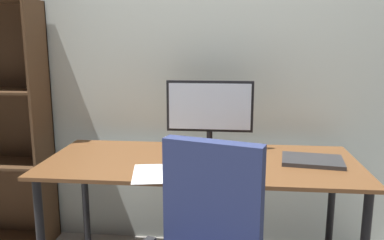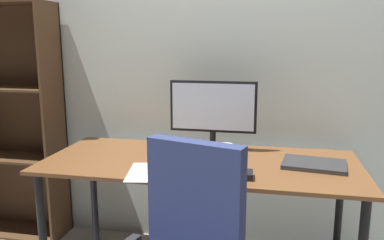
{
  "view_description": "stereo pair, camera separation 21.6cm",
  "coord_description": "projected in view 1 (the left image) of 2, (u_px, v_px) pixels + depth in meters",
  "views": [
    {
      "loc": [
        0.16,
        -2.08,
        1.38
      ],
      "look_at": [
        -0.05,
        0.03,
        0.96
      ],
      "focal_mm": 36.79,
      "sensor_mm": 36.0,
      "label": 1
    },
    {
      "loc": [
        0.37,
        -2.05,
        1.38
      ],
      "look_at": [
        -0.05,
        0.03,
        0.96
      ],
      "focal_mm": 36.79,
      "sensor_mm": 36.0,
      "label": 2
    }
  ],
  "objects": [
    {
      "name": "paper_sheet",
      "position": [
        154.0,
        173.0,
        1.95
      ],
      "size": [
        0.26,
        0.33,
        0.0
      ],
      "primitive_type": "cube",
      "rotation": [
        0.0,
        0.0,
        0.18
      ],
      "color": "white",
      "rests_on": "desk"
    },
    {
      "name": "desk",
      "position": [
        201.0,
        173.0,
        2.19
      ],
      "size": [
        1.72,
        0.74,
        0.74
      ],
      "color": "brown",
      "rests_on": "ground"
    },
    {
      "name": "mouse",
      "position": [
        253.0,
        173.0,
        1.91
      ],
      "size": [
        0.06,
        0.1,
        0.03
      ],
      "primitive_type": "cube",
      "rotation": [
        0.0,
        0.0,
        0.05
      ],
      "color": "black",
      "rests_on": "desk"
    },
    {
      "name": "laptop",
      "position": [
        312.0,
        160.0,
        2.13
      ],
      "size": [
        0.35,
        0.27,
        0.02
      ],
      "primitive_type": "cube",
      "rotation": [
        0.0,
        0.0,
        -0.14
      ],
      "color": "#2D2D30",
      "rests_on": "desk"
    },
    {
      "name": "monitor",
      "position": [
        210.0,
        111.0,
        2.34
      ],
      "size": [
        0.52,
        0.2,
        0.42
      ],
      "color": "black",
      "rests_on": "desk"
    },
    {
      "name": "keyboard",
      "position": [
        202.0,
        172.0,
        1.95
      ],
      "size": [
        0.29,
        0.12,
        0.02
      ],
      "primitive_type": "cube",
      "rotation": [
        0.0,
        0.0,
        0.02
      ],
      "color": "#B7BABC",
      "rests_on": "desk"
    },
    {
      "name": "back_wall",
      "position": [
        208.0,
        54.0,
        2.59
      ],
      "size": [
        6.4,
        0.1,
        2.6
      ],
      "primitive_type": "cube",
      "color": "beige",
      "rests_on": "ground"
    },
    {
      "name": "coffee_mug",
      "position": [
        227.0,
        152.0,
        2.15
      ],
      "size": [
        0.09,
        0.08,
        0.1
      ],
      "color": "white",
      "rests_on": "desk"
    }
  ]
}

